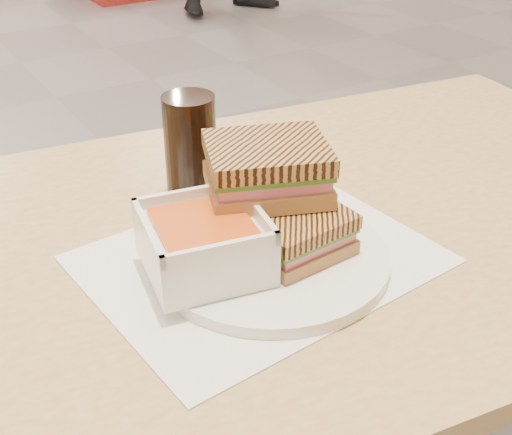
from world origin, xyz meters
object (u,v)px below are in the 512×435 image
main_table (280,298)px  soup_bowl (204,245)px  panini_lower (298,233)px  cola_glass (191,149)px  plate (271,257)px

main_table → soup_bowl: (-0.13, -0.05, 0.16)m
main_table → soup_bowl: bearing=-158.7°
panini_lower → cola_glass: 0.20m
main_table → panini_lower: bearing=-111.4°
cola_glass → panini_lower: bearing=-81.1°
plate → main_table: bearing=48.3°
main_table → plate: plate is taller
plate → cola_glass: cola_glass is taller
plate → panini_lower: (0.03, -0.02, 0.03)m
main_table → panini_lower: size_ratio=11.20×
panini_lower → cola_glass: (-0.03, 0.20, 0.03)m
plate → panini_lower: size_ratio=2.35×
plate → cola_glass: bearing=91.6°
plate → soup_bowl: bearing=171.6°
main_table → plate: 0.15m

